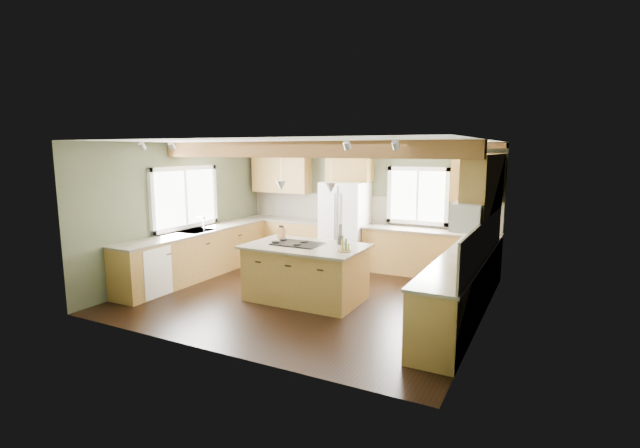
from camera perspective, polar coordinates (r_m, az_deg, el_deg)
The scene contains 37 objects.
floor at distance 8.02m, azimuth -1.35°, elevation -8.79°, with size 5.60×5.60×0.00m, color black.
ceiling at distance 7.63m, azimuth -1.42°, elevation 10.13°, with size 5.60×5.60×0.00m, color silver.
wall_back at distance 9.96m, azimuth 5.56°, elevation 2.36°, with size 5.60×5.60×0.00m, color #454E37.
wall_left at distance 9.38m, azimuth -16.56°, elevation 1.60°, with size 5.00×5.00×0.00m, color #454E37.
wall_right at distance 6.84m, azimuth 19.64°, elevation -1.23°, with size 5.00×5.00×0.00m, color #454E37.
ceiling_beam at distance 7.46m, azimuth -2.14°, elevation 9.15°, with size 5.55×0.26×0.26m, color brown.
soffit_trim at distance 9.80m, azimuth 5.45°, elevation 9.52°, with size 5.55×0.20×0.10m, color brown.
backsplash_back at distance 9.96m, azimuth 5.52°, elevation 1.84°, with size 5.58×0.03×0.58m, color brown.
backsplash_right at distance 6.91m, azimuth 19.53°, elevation -1.89°, with size 0.03×3.70×0.58m, color brown.
base_cab_back_left at distance 10.63m, azimuth -4.12°, elevation -1.89°, with size 2.02×0.60×0.88m, color brown.
counter_back_left at distance 10.55m, azimuth -4.15°, elevation 0.57°, with size 2.06×0.64×0.04m, color #484035.
base_cab_back_right at distance 9.37m, azimuth 13.28°, elevation -3.61°, with size 2.62×0.60×0.88m, color brown.
counter_back_right at distance 9.28m, azimuth 13.38°, elevation -0.84°, with size 2.66×0.64×0.04m, color #484035.
base_cab_left at distance 9.36m, azimuth -14.78°, elevation -3.68°, with size 0.60×3.70×0.88m, color brown.
counter_left at distance 9.27m, azimuth -14.90°, elevation -0.91°, with size 0.64×3.74×0.04m, color #484035.
base_cab_right at distance 7.13m, azimuth 16.92°, elevation -7.79°, with size 0.60×3.70×0.88m, color brown.
counter_right at distance 7.02m, azimuth 17.09°, elevation -4.19°, with size 0.64×3.74×0.04m, color #484035.
upper_cab_back_left at distance 10.66m, azimuth -4.79°, elevation 6.32°, with size 1.40×0.35×0.90m, color brown.
upper_cab_over_fridge at distance 9.85m, azimuth 3.62°, elevation 7.27°, with size 0.96×0.35×0.70m, color brown.
upper_cab_right at distance 7.68m, azimuth 19.54°, elevation 4.74°, with size 0.35×2.20×0.90m, color brown.
upper_cab_back_corner at distance 9.13m, azimuth 18.77°, elevation 5.40°, with size 0.90×0.35×0.90m, color brown.
window_left at distance 9.37m, azimuth -16.33°, elevation 3.15°, with size 0.04×1.60×1.05m, color white.
window_back at distance 9.55m, azimuth 11.96°, elevation 3.42°, with size 1.10×0.04×1.00m, color white.
sink at distance 9.27m, azimuth -14.90°, elevation -0.88°, with size 0.50×0.65×0.03m, color #262628.
faucet at distance 9.13m, azimuth -14.10°, elevation -0.08°, with size 0.02×0.02×0.28m, color #B2B2B7.
dishwasher at distance 8.47m, azimuth -20.64°, elevation -5.39°, with size 0.60×0.60×0.84m, color white.
oven at distance 5.93m, azimuth 14.44°, elevation -11.28°, with size 0.60×0.72×0.84m, color white.
microwave at distance 6.79m, azimuth 17.86°, elevation 0.92°, with size 0.40×0.70×0.38m, color white.
pendant_left at distance 7.69m, azimuth -4.80°, elevation 4.72°, with size 0.18×0.18×0.16m, color #B2B2B7.
pendant_right at distance 7.25m, azimuth 1.35°, elevation 4.48°, with size 0.18×0.18×0.16m, color #B2B2B7.
refrigerator at distance 9.79m, azimuth 3.06°, elevation -0.09°, with size 0.90×0.74×1.80m, color white.
island at distance 7.71m, azimuth -1.76°, elevation -6.12°, with size 1.83×1.12×0.88m, color olive.
island_top at distance 7.60m, azimuth -1.78°, elevation -2.77°, with size 1.95×1.24×0.04m, color #484035.
cooktop at distance 7.67m, azimuth -2.77°, elevation -2.44°, with size 0.79×0.53×0.02m, color black.
knife_block at distance 8.15m, azimuth -4.77°, elevation -1.15°, with size 0.12×0.09×0.19m, color brown.
utensil_crock at distance 7.67m, azimuth 2.49°, elevation -1.93°, with size 0.11×0.11×0.15m, color #413A34.
bottle_tray at distance 7.14m, azimuth 3.01°, elevation -2.60°, with size 0.21×0.21×0.19m, color brown, non-canonical shape.
Camera 1 is at (3.67, -6.69, 2.47)m, focal length 26.00 mm.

